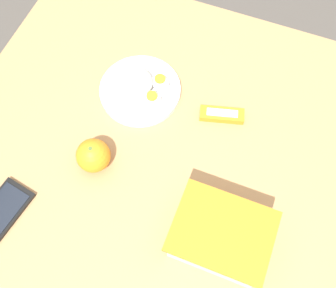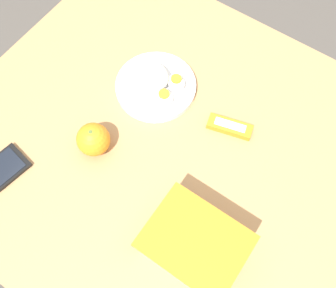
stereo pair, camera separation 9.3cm
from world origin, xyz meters
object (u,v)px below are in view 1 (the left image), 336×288
object	(u,v)px
cell_phone	(1,212)
rice_plate	(139,87)
food_container	(220,237)
orange_fruit	(93,156)
candy_bar	(222,115)

from	to	relation	value
cell_phone	rice_plate	bearing A→B (deg)	-111.90
food_container	orange_fruit	bearing A→B (deg)	-12.40
orange_fruit	cell_phone	world-z (taller)	orange_fruit
food_container	cell_phone	world-z (taller)	food_container
orange_fruit	cell_phone	size ratio (longest dim) A/B	0.51
cell_phone	orange_fruit	bearing A→B (deg)	-127.37
candy_bar	cell_phone	bearing A→B (deg)	47.20
orange_fruit	rice_plate	world-z (taller)	orange_fruit
food_container	rice_plate	bearing A→B (deg)	-43.44
rice_plate	cell_phone	size ratio (longest dim) A/B	1.32
rice_plate	food_container	bearing A→B (deg)	136.56
orange_fruit	food_container	bearing A→B (deg)	167.60
orange_fruit	candy_bar	distance (m)	0.33
rice_plate	cell_phone	bearing A→B (deg)	68.10
orange_fruit	candy_bar	world-z (taller)	orange_fruit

